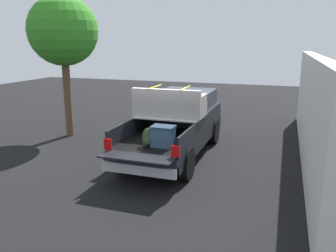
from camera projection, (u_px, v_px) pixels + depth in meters
name	position (u px, v px, depth m)	size (l,w,h in m)	color
ground_plane	(174.00, 155.00, 10.81)	(40.00, 40.00, 0.00)	black
pickup_truck	(178.00, 123.00, 10.92)	(6.05, 2.06, 2.23)	black
building_facade	(312.00, 109.00, 10.22)	(11.86, 0.36, 3.11)	silver
tree_background	(63.00, 32.00, 12.24)	(2.51, 2.51, 5.15)	brown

